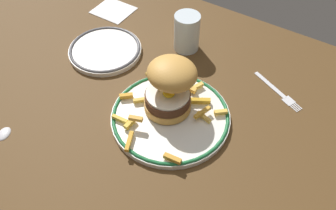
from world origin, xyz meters
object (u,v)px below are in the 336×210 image
(napkin, at_px, (113,10))
(burger, at_px, (170,85))
(fork, at_px, (278,91))
(dinner_plate, at_px, (168,117))
(spoon, at_px, (0,139))
(water_glass, at_px, (187,34))
(side_plate, at_px, (105,50))

(napkin, bearing_deg, burger, -33.67)
(fork, bearing_deg, dinner_plate, -129.73)
(burger, relative_size, spoon, 1.10)
(burger, height_order, water_glass, burger)
(dinner_plate, relative_size, fork, 1.88)
(napkin, bearing_deg, fork, -5.50)
(fork, xyz_separation_m, spoon, (-0.43, -0.44, 0.00))
(burger, bearing_deg, dinner_plate, -65.95)
(water_glass, height_order, side_plate, water_glass)
(burger, distance_m, spoon, 0.37)
(burger, xyz_separation_m, napkin, (-0.34, 0.23, -0.07))
(dinner_plate, height_order, water_glass, water_glass)
(water_glass, bearing_deg, spoon, -110.29)
(burger, xyz_separation_m, spoon, (-0.25, -0.26, -0.07))
(dinner_plate, xyz_separation_m, water_glass, (-0.09, 0.23, 0.03))
(dinner_plate, bearing_deg, side_plate, 158.93)
(side_plate, xyz_separation_m, fork, (0.43, 0.11, -0.01))
(dinner_plate, relative_size, spoon, 1.96)
(fork, bearing_deg, water_glass, 175.07)
(dinner_plate, xyz_separation_m, fork, (0.17, 0.21, -0.01))
(burger, relative_size, fork, 1.05)
(burger, height_order, side_plate, burger)
(water_glass, bearing_deg, burger, -68.61)
(dinner_plate, distance_m, water_glass, 0.25)
(side_plate, relative_size, spoon, 1.42)
(dinner_plate, height_order, burger, burger)
(water_glass, distance_m, napkin, 0.27)
(side_plate, bearing_deg, spoon, -91.05)
(water_glass, bearing_deg, fork, -4.93)
(side_plate, height_order, napkin, side_plate)
(side_plate, bearing_deg, napkin, 122.41)
(fork, xyz_separation_m, napkin, (-0.53, 0.05, 0.00))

